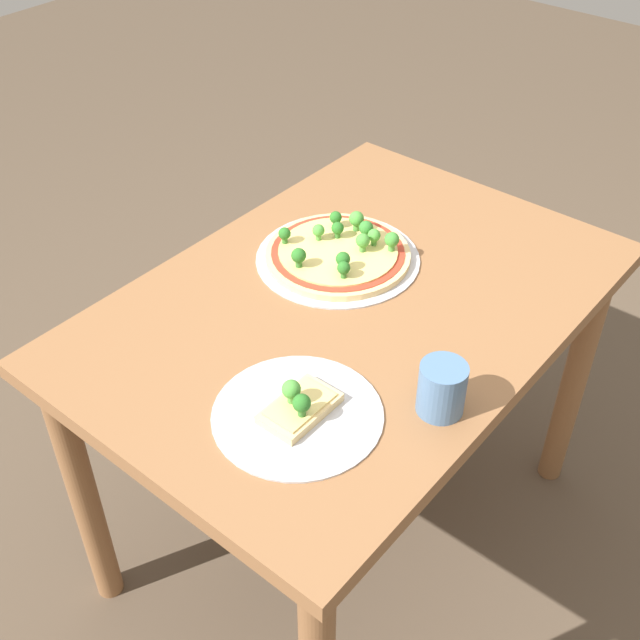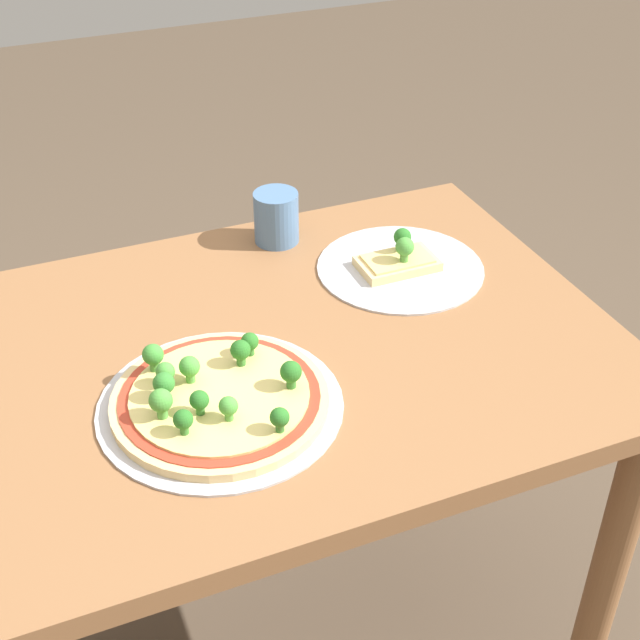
{
  "view_description": "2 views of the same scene",
  "coord_description": "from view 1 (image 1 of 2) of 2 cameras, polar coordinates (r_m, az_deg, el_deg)",
  "views": [
    {
      "loc": [
        -1.0,
        -0.75,
        1.71
      ],
      "look_at": [
        -0.11,
        -0.01,
        0.75
      ],
      "focal_mm": 45.0,
      "sensor_mm": 36.0,
      "label": 1
    },
    {
      "loc": [
        0.32,
        1.04,
        1.55
      ],
      "look_at": [
        -0.11,
        -0.01,
        0.75
      ],
      "focal_mm": 50.0,
      "sensor_mm": 36.0,
      "label": 2
    }
  ],
  "objects": [
    {
      "name": "pizza_tray_slice",
      "position": [
        1.34,
        -1.56,
        -6.43
      ],
      "size": [
        0.29,
        0.29,
        0.07
      ],
      "color": "#B7B7BC",
      "rests_on": "dining_table"
    },
    {
      "name": "dining_table",
      "position": [
        1.65,
        2.18,
        -1.49
      ],
      "size": [
        1.11,
        0.76,
        0.73
      ],
      "color": "brown",
      "rests_on": "ground_plane"
    },
    {
      "name": "ground_plane",
      "position": [
        2.12,
        1.76,
        -14.38
      ],
      "size": [
        8.0,
        8.0,
        0.0
      ],
      "primitive_type": "plane",
      "color": "brown"
    },
    {
      "name": "drinking_cup",
      "position": [
        1.34,
        8.66,
        -4.85
      ],
      "size": [
        0.08,
        0.08,
        0.1
      ],
      "primitive_type": "cylinder",
      "color": "#4C7099",
      "rests_on": "dining_table"
    },
    {
      "name": "pizza_tray_whole",
      "position": [
        1.69,
        1.35,
        4.81
      ],
      "size": [
        0.35,
        0.35,
        0.07
      ],
      "color": "#B7B7BC",
      "rests_on": "dining_table"
    }
  ]
}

